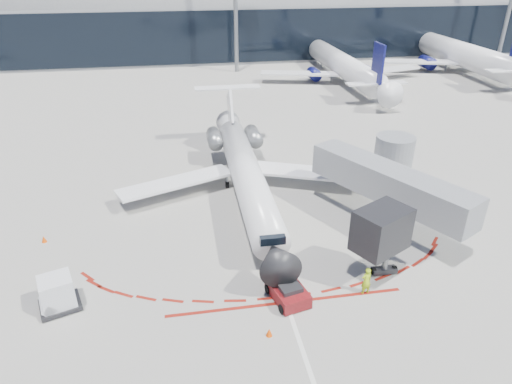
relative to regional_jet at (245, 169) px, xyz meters
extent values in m
plane|color=gray|center=(0.33, -2.57, -2.20)|extent=(260.00, 260.00, 0.00)
cube|color=silver|center=(0.33, -0.57, -2.19)|extent=(0.25, 40.00, 0.01)
cube|color=maroon|center=(0.33, -14.07, -2.19)|extent=(14.00, 0.25, 0.01)
cube|color=#929597|center=(0.33, 62.43, 2.80)|extent=(150.00, 24.00, 10.00)
cylinder|color=#929597|center=(0.33, 62.43, 7.80)|extent=(150.00, 24.00, 24.00)
cube|color=black|center=(0.33, 50.38, 2.80)|extent=(150.00, 0.20, 9.00)
cube|color=gray|center=(9.33, -7.07, 1.40)|extent=(8.22, 12.61, 2.30)
cube|color=black|center=(6.27, -12.81, 1.40)|extent=(3.86, 3.44, 2.60)
cylinder|color=slate|center=(7.07, -12.41, -1.00)|extent=(0.36, 0.36, 2.40)
cube|color=black|center=(7.07, -12.41, -1.98)|extent=(1.60, 0.60, 0.30)
cylinder|color=gray|center=(12.38, -1.33, 0.20)|extent=(3.20, 3.20, 4.80)
cylinder|color=black|center=(12.38, -1.33, -1.95)|extent=(4.00, 4.00, 0.50)
cylinder|color=white|center=(0.00, -1.08, -0.03)|extent=(2.49, 20.28, 2.49)
cone|color=black|center=(0.00, -12.51, -0.03)|extent=(2.49, 2.58, 2.49)
cone|color=white|center=(0.00, 10.72, -0.03)|extent=(2.49, 3.32, 2.49)
cube|color=black|center=(0.00, -11.04, 0.48)|extent=(1.57, 1.29, 0.51)
cube|color=white|center=(-5.72, 0.30, -0.86)|extent=(9.87, 5.85, 0.29)
cube|color=white|center=(5.72, 0.30, -0.86)|extent=(9.87, 5.85, 0.29)
cube|color=white|center=(0.00, 9.80, 2.18)|extent=(0.23, 4.33, 4.40)
cube|color=white|center=(0.00, 11.73, 3.84)|extent=(6.64, 1.47, 0.15)
cylinder|color=slate|center=(-1.89, 7.03, 0.20)|extent=(1.38, 3.13, 1.38)
cylinder|color=slate|center=(1.89, 7.03, 0.20)|extent=(1.38, 3.13, 1.38)
cylinder|color=black|center=(0.00, -9.56, -1.94)|extent=(0.20, 0.52, 0.52)
cylinder|color=black|center=(-1.38, 1.22, -1.90)|extent=(0.28, 0.59, 0.59)
cylinder|color=black|center=(1.38, 1.22, -1.90)|extent=(0.28, 0.59, 0.59)
cylinder|color=slate|center=(0.00, -9.56, -1.69)|extent=(0.17, 0.17, 1.01)
cube|color=#580C10|center=(0.47, -13.75, -1.72)|extent=(2.35, 3.12, 0.78)
cube|color=black|center=(0.53, -14.00, -1.19)|extent=(1.43, 1.30, 0.31)
cylinder|color=slate|center=(0.02, -11.88, -1.89)|extent=(0.62, 2.22, 0.09)
cylinder|color=black|center=(-0.11, -14.87, -1.92)|extent=(0.37, 0.60, 0.56)
cylinder|color=black|center=(1.50, -14.48, -1.92)|extent=(0.37, 0.60, 0.56)
cylinder|color=black|center=(-0.56, -13.01, -1.92)|extent=(0.37, 0.60, 0.56)
cylinder|color=black|center=(1.05, -12.62, -1.92)|extent=(0.37, 0.60, 0.56)
imported|color=#B2DD17|center=(5.15, -14.04, -1.29)|extent=(0.73, 0.55, 1.82)
cube|color=black|center=(-12.55, -12.30, -2.00)|extent=(2.67, 2.47, 0.24)
cube|color=silver|center=(-12.55, -12.30, -1.01)|extent=(2.19, 2.12, 1.75)
cylinder|color=black|center=(-13.15, -13.26, -2.09)|extent=(0.17, 0.24, 0.22)
cylinder|color=black|center=(-11.49, -12.70, -2.09)|extent=(0.17, 0.24, 0.22)
cylinder|color=black|center=(-13.61, -11.91, -2.09)|extent=(0.17, 0.24, 0.22)
cylinder|color=black|center=(-11.95, -11.35, -2.09)|extent=(0.17, 0.24, 0.22)
cone|color=#EA4A04|center=(-15.08, -5.03, -1.95)|extent=(0.36, 0.36, 0.50)
cone|color=#EA4A04|center=(-1.17, -16.46, -1.96)|extent=(0.35, 0.35, 0.48)
camera|label=1|loc=(-4.89, -34.07, 15.80)|focal=32.00mm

